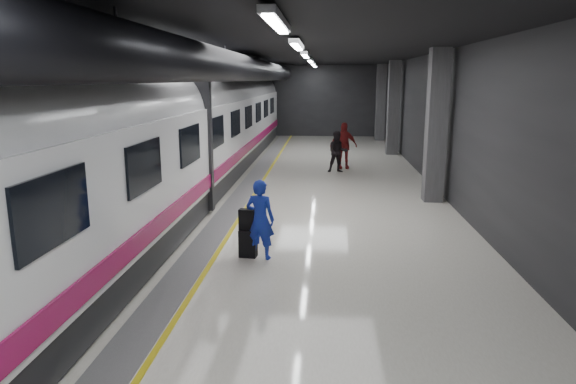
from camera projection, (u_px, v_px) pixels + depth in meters
name	position (u px, v px, depth m)	size (l,w,h in m)	color
ground	(277.00, 215.00, 13.98)	(40.00, 40.00, 0.00)	white
platform_hall	(269.00, 82.00, 14.17)	(10.02, 40.02, 4.51)	black
train	(156.00, 138.00, 13.76)	(3.05, 38.00, 4.05)	black
traveler_main	(260.00, 219.00, 10.41)	(0.60, 0.40, 1.65)	#1819B6
suitcase_main	(248.00, 243.00, 10.60)	(0.35, 0.22, 0.58)	black
shoulder_bag	(247.00, 219.00, 10.53)	(0.32, 0.17, 0.43)	black
traveler_far_a	(338.00, 152.00, 20.16)	(0.79, 0.62, 1.63)	black
traveler_far_b	(343.00, 146.00, 21.03)	(1.11, 0.46, 1.89)	maroon
suitcase_far	(341.00, 141.00, 28.43)	(0.36, 0.23, 0.53)	black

